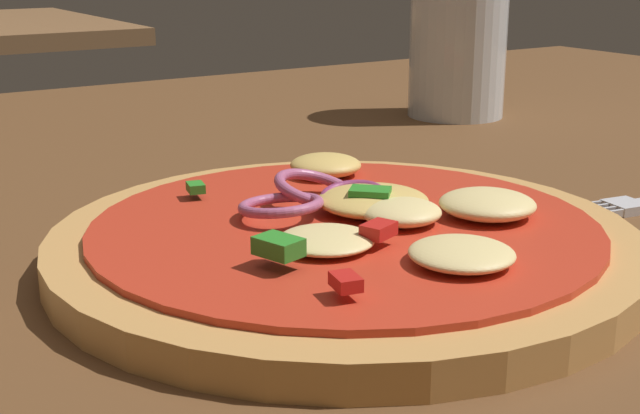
% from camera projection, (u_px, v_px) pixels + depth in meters
% --- Properties ---
extents(dining_table, '(1.35, 1.04, 0.03)m').
position_uv_depth(dining_table, '(403.00, 247.00, 0.45)').
color(dining_table, brown).
rests_on(dining_table, ground).
extents(pizza, '(0.26, 0.26, 0.03)m').
position_uv_depth(pizza, '(348.00, 239.00, 0.39)').
color(pizza, tan).
rests_on(pizza, dining_table).
extents(beer_glass, '(0.08, 0.08, 0.13)m').
position_uv_depth(beer_glass, '(458.00, 47.00, 0.71)').
color(beer_glass, silver).
rests_on(beer_glass, dining_table).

